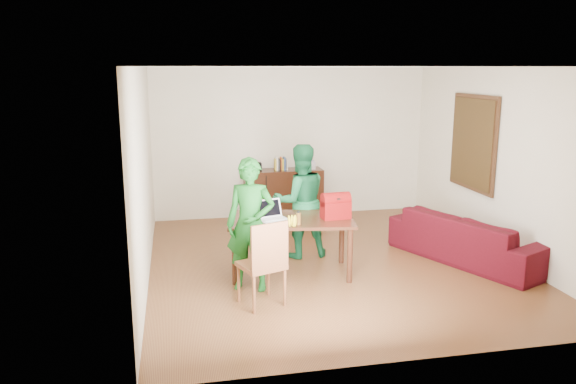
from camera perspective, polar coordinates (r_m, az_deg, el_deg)
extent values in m
cube|color=#462011|center=(8.00, 4.43, -7.53)|extent=(5.00, 5.50, 0.10)
cube|color=white|center=(7.52, 4.80, 12.94)|extent=(5.00, 5.50, 0.10)
cube|color=beige|center=(10.33, 0.30, 5.07)|extent=(5.00, 0.10, 2.70)
cube|color=beige|center=(5.08, 13.37, -3.13)|extent=(5.00, 0.10, 2.70)
cube|color=beige|center=(7.36, -14.85, 1.61)|extent=(0.10, 5.50, 2.70)
cube|color=beige|center=(8.69, 21.00, 2.82)|extent=(0.10, 5.50, 2.70)
cube|color=#3F2614|center=(9.21, 18.31, 4.78)|extent=(0.04, 1.28, 1.48)
cube|color=#462715|center=(9.20, 18.15, 4.78)|extent=(0.01, 1.18, 1.36)
cube|color=black|center=(10.17, -0.47, -0.21)|extent=(1.40, 0.45, 0.90)
cube|color=black|center=(9.98, -3.30, 2.58)|extent=(0.20, 0.14, 0.14)
cube|color=#B8B5BF|center=(10.16, 2.02, 2.77)|extent=(0.24, 0.22, 0.14)
ellipsoid|color=#18469D|center=(10.14, 2.02, 3.36)|extent=(0.14, 0.14, 0.07)
cube|color=black|center=(7.37, 0.31, -2.83)|extent=(1.74, 1.15, 0.04)
cylinder|color=black|center=(7.12, -5.44, -6.63)|extent=(0.07, 0.07, 0.72)
cylinder|color=black|center=(7.20, 6.30, -6.45)|extent=(0.07, 0.07, 0.72)
cylinder|color=black|center=(7.84, -5.18, -4.83)|extent=(0.07, 0.07, 0.72)
cylinder|color=black|center=(7.90, 5.47, -4.69)|extent=(0.07, 0.07, 0.72)
cube|color=brown|center=(6.49, -2.73, -7.45)|extent=(0.59, 0.57, 0.05)
cube|color=brown|center=(6.24, -1.87, -5.53)|extent=(0.45, 0.19, 0.53)
imported|color=#125218|center=(6.85, -3.83, -3.33)|extent=(0.70, 0.57, 1.64)
imported|color=#12552D|center=(8.05, 1.25, -0.91)|extent=(0.84, 0.67, 1.64)
cube|color=white|center=(7.25, -1.43, -2.86)|extent=(0.41, 0.34, 0.02)
cube|color=black|center=(7.21, -1.44, -1.87)|extent=(0.37, 0.19, 0.23)
cylinder|color=brown|center=(7.05, 1.07, -2.64)|extent=(0.07, 0.07, 0.17)
cube|color=maroon|center=(7.36, 4.86, -1.64)|extent=(0.38, 0.24, 0.27)
imported|color=#350907|center=(8.39, 17.95, -4.42)|extent=(1.76, 2.46, 0.67)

